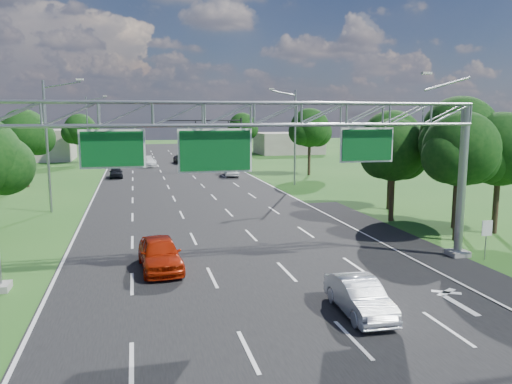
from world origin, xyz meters
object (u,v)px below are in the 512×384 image
object	(u,v)px
traffic_signal	(219,130)
silver_sedan	(359,297)
red_coupe	(160,253)
sign_gantry	(254,127)
regulatory_sign	(487,232)
box_truck	(210,147)

from	to	relation	value
traffic_signal	silver_sedan	xyz separation A→B (m)	(-4.50, -58.98, -4.49)
traffic_signal	red_coupe	distance (m)	53.06
silver_sedan	sign_gantry	bearing A→B (deg)	115.92
regulatory_sign	silver_sedan	world-z (taller)	regulatory_sign
silver_sedan	regulatory_sign	bearing A→B (deg)	29.75
sign_gantry	red_coupe	distance (m)	7.63
traffic_signal	red_coupe	size ratio (longest dim) A/B	2.59
red_coupe	regulatory_sign	bearing A→B (deg)	-12.06
box_truck	regulatory_sign	bearing A→B (deg)	-91.74
silver_sedan	box_truck	xyz separation A→B (m)	(5.02, 71.78, 1.04)
regulatory_sign	silver_sedan	xyz separation A→B (m)	(-9.42, -4.95, -0.83)
red_coupe	box_truck	world-z (taller)	box_truck
traffic_signal	sign_gantry	bearing A→B (deg)	-97.68
red_coupe	silver_sedan	world-z (taller)	red_coupe
traffic_signal	silver_sedan	distance (m)	59.32
red_coupe	silver_sedan	bearing A→B (deg)	-50.05
regulatory_sign	traffic_signal	bearing A→B (deg)	95.20
traffic_signal	box_truck	world-z (taller)	traffic_signal
sign_gantry	red_coupe	world-z (taller)	sign_gantry
silver_sedan	box_truck	bearing A→B (deg)	88.01
box_truck	red_coupe	bearing A→B (deg)	-106.10
regulatory_sign	box_truck	distance (m)	66.97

